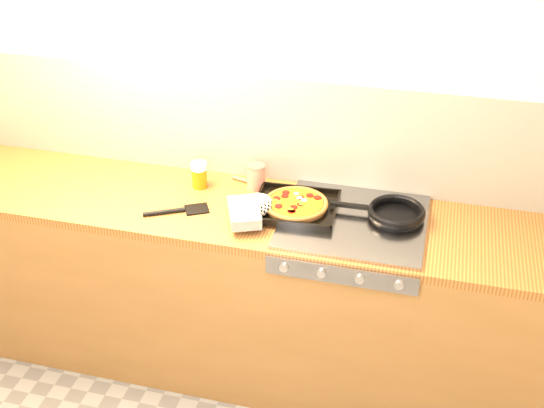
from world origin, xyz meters
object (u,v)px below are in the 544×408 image
(frying_pan, at_px, (395,213))
(tomato_can, at_px, (256,177))
(pizza_on_tray, at_px, (282,206))
(juice_glass, at_px, (199,175))

(frying_pan, height_order, tomato_can, tomato_can)
(pizza_on_tray, distance_m, frying_pan, 0.48)
(tomato_can, bearing_deg, pizza_on_tray, -48.31)
(juice_glass, bearing_deg, pizza_on_tray, -18.00)
(pizza_on_tray, xyz_separation_m, tomato_can, (-0.16, 0.18, 0.02))
(pizza_on_tray, xyz_separation_m, juice_glass, (-0.42, 0.14, 0.02))
(frying_pan, bearing_deg, juice_glass, 175.77)
(frying_pan, xyz_separation_m, juice_glass, (-0.89, 0.07, 0.03))
(tomato_can, xyz_separation_m, juice_glass, (-0.26, -0.05, 0.00))
(pizza_on_tray, bearing_deg, juice_glass, 162.00)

